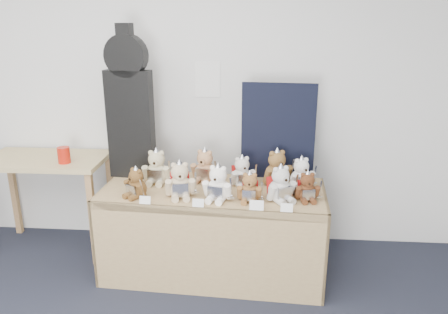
# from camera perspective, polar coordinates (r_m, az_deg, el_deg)

# --- Properties ---
(room_shell) EXTENTS (6.00, 6.00, 6.00)m
(room_shell) POSITION_cam_1_polar(r_m,az_deg,el_deg) (3.72, -2.16, 10.10)
(room_shell) COLOR white
(room_shell) RESTS_ON floor
(display_table) EXTENTS (1.73, 0.80, 0.71)m
(display_table) POSITION_cam_1_polar(r_m,az_deg,el_deg) (3.33, -1.62, -7.12)
(display_table) COLOR #95744C
(display_table) RESTS_ON floor
(side_table) EXTENTS (1.00, 0.56, 0.83)m
(side_table) POSITION_cam_1_polar(r_m,az_deg,el_deg) (3.99, -22.17, -1.85)
(side_table) COLOR tan
(side_table) RESTS_ON floor
(guitar_case) EXTENTS (0.38, 0.15, 1.21)m
(guitar_case) POSITION_cam_1_polar(r_m,az_deg,el_deg) (3.52, -12.25, 6.63)
(guitar_case) COLOR black
(guitar_case) RESTS_ON display_table
(navy_board) EXTENTS (0.58, 0.07, 0.77)m
(navy_board) POSITION_cam_1_polar(r_m,az_deg,el_deg) (3.47, 7.06, 3.27)
(navy_board) COLOR black
(navy_board) RESTS_ON display_table
(red_cup) EXTENTS (0.10, 0.10, 0.13)m
(red_cup) POSITION_cam_1_polar(r_m,az_deg,el_deg) (3.73, -20.18, 0.24)
(red_cup) COLOR #B51A0C
(red_cup) RESTS_ON side_table
(teddy_front_far_left) EXTENTS (0.20, 0.20, 0.25)m
(teddy_front_far_left) POSITION_cam_1_polar(r_m,az_deg,el_deg) (3.22, -11.42, -3.46)
(teddy_front_far_left) COLOR brown
(teddy_front_far_left) RESTS_ON display_table
(teddy_front_left) EXTENTS (0.25, 0.22, 0.30)m
(teddy_front_left) POSITION_cam_1_polar(r_m,az_deg,el_deg) (3.16, -5.76, -3.20)
(teddy_front_left) COLOR #C9B18D
(teddy_front_left) RESTS_ON display_table
(teddy_front_centre) EXTENTS (0.24, 0.22, 0.29)m
(teddy_front_centre) POSITION_cam_1_polar(r_m,az_deg,el_deg) (3.10, -0.81, -3.60)
(teddy_front_centre) COLOR white
(teddy_front_centre) RESTS_ON display_table
(teddy_front_right) EXTENTS (0.20, 0.17, 0.24)m
(teddy_front_right) POSITION_cam_1_polar(r_m,az_deg,el_deg) (3.09, 3.36, -4.12)
(teddy_front_right) COLOR brown
(teddy_front_right) RESTS_ON display_table
(teddy_front_far_right) EXTENTS (0.24, 0.24, 0.29)m
(teddy_front_far_right) POSITION_cam_1_polar(r_m,az_deg,el_deg) (3.11, 7.41, -3.68)
(teddy_front_far_right) COLOR silver
(teddy_front_far_right) RESTS_ON display_table
(teddy_front_end) EXTENTS (0.20, 0.17, 0.24)m
(teddy_front_end) POSITION_cam_1_polar(r_m,az_deg,el_deg) (3.15, 10.81, -3.99)
(teddy_front_end) COLOR #57321D
(teddy_front_end) RESTS_ON display_table
(teddy_back_left) EXTENTS (0.25, 0.20, 0.31)m
(teddy_back_left) POSITION_cam_1_polar(r_m,az_deg,el_deg) (3.45, -8.79, -1.47)
(teddy_back_left) COLOR #C5B88F
(teddy_back_left) RESTS_ON display_table
(teddy_back_centre_left) EXTENTS (0.24, 0.22, 0.30)m
(teddy_back_centre_left) POSITION_cam_1_polar(r_m,az_deg,el_deg) (3.46, -2.54, -1.31)
(teddy_back_centre_left) COLOR tan
(teddy_back_centre_left) RESTS_ON display_table
(teddy_back_centre_right) EXTENTS (0.22, 0.21, 0.27)m
(teddy_back_centre_right) POSITION_cam_1_polar(r_m,az_deg,el_deg) (3.36, 2.39, -2.06)
(teddy_back_centre_right) COLOR silver
(teddy_back_centre_right) RESTS_ON display_table
(teddy_back_right) EXTENTS (0.26, 0.25, 0.32)m
(teddy_back_right) POSITION_cam_1_polar(r_m,az_deg,el_deg) (3.40, 6.95, -1.60)
(teddy_back_right) COLOR brown
(teddy_back_right) RESTS_ON display_table
(teddy_back_end) EXTENTS (0.23, 0.22, 0.28)m
(teddy_back_end) POSITION_cam_1_polar(r_m,az_deg,el_deg) (3.36, 10.07, -2.29)
(teddy_back_end) COLOR white
(teddy_back_end) RESTS_ON display_table
(teddy_back_far_left) EXTENTS (0.18, 0.18, 0.23)m
(teddy_back_far_left) POSITION_cam_1_polar(r_m,az_deg,el_deg) (3.51, -8.77, -1.69)
(teddy_back_far_left) COLOR #AA824F
(teddy_back_far_left) RESTS_ON display_table
(entry_card_a) EXTENTS (0.08, 0.02, 0.06)m
(entry_card_a) POSITION_cam_1_polar(r_m,az_deg,el_deg) (3.11, -10.28, -5.55)
(entry_card_a) COLOR white
(entry_card_a) RESTS_ON display_table
(entry_card_b) EXTENTS (0.08, 0.02, 0.06)m
(entry_card_b) POSITION_cam_1_polar(r_m,az_deg,el_deg) (3.02, -3.39, -6.01)
(entry_card_b) COLOR white
(entry_card_b) RESTS_ON display_table
(entry_card_c) EXTENTS (0.10, 0.03, 0.07)m
(entry_card_c) POSITION_cam_1_polar(r_m,az_deg,el_deg) (2.97, 4.28, -6.31)
(entry_card_c) COLOR white
(entry_card_c) RESTS_ON display_table
(entry_card_d) EXTENTS (0.08, 0.02, 0.06)m
(entry_card_d) POSITION_cam_1_polar(r_m,az_deg,el_deg) (2.97, 8.19, -6.57)
(entry_card_d) COLOR white
(entry_card_d) RESTS_ON display_table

